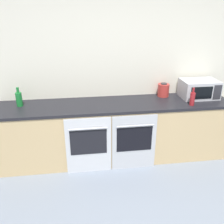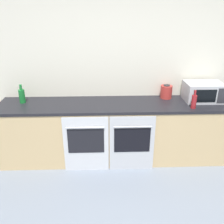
% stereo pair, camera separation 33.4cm
% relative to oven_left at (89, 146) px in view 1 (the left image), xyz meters
% --- Properties ---
extents(wall_back, '(10.00, 0.06, 2.60)m').
position_rel_oven_left_xyz_m(wall_back, '(0.42, 0.69, 0.88)').
color(wall_back, silver).
rests_on(wall_back, ground_plane).
extents(counter_back, '(3.35, 0.66, 0.89)m').
position_rel_oven_left_xyz_m(counter_back, '(0.42, 0.34, 0.02)').
color(counter_back, tan).
rests_on(counter_back, ground_plane).
extents(oven_left, '(0.62, 0.06, 0.83)m').
position_rel_oven_left_xyz_m(oven_left, '(0.00, 0.00, 0.00)').
color(oven_left, silver).
rests_on(oven_left, ground_plane).
extents(oven_right, '(0.62, 0.06, 0.83)m').
position_rel_oven_left_xyz_m(oven_right, '(0.63, 0.00, 0.00)').
color(oven_right, '#B7BABF').
rests_on(oven_right, ground_plane).
extents(microwave, '(0.54, 0.38, 0.27)m').
position_rel_oven_left_xyz_m(microwave, '(1.70, 0.42, 0.60)').
color(microwave, '#B7BABF').
rests_on(microwave, counter_back).
extents(bottle_green, '(0.09, 0.09, 0.27)m').
position_rel_oven_left_xyz_m(bottle_green, '(-0.92, 0.42, 0.57)').
color(bottle_green, '#19722D').
rests_on(bottle_green, counter_back).
extents(bottle_red, '(0.07, 0.07, 0.25)m').
position_rel_oven_left_xyz_m(bottle_red, '(1.47, 0.12, 0.56)').
color(bottle_red, maroon).
rests_on(bottle_red, counter_back).
extents(kettle, '(0.17, 0.17, 0.20)m').
position_rel_oven_left_xyz_m(kettle, '(1.19, 0.54, 0.56)').
color(kettle, '#B2332D').
rests_on(kettle, counter_back).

